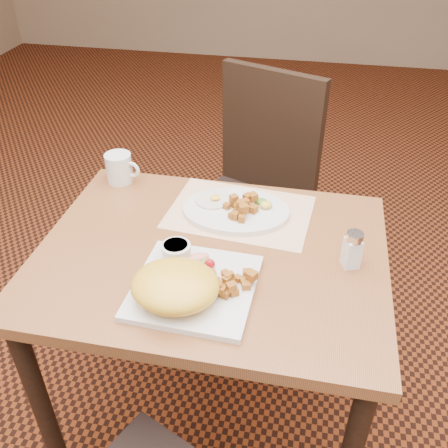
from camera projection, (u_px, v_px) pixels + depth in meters
ground at (214, 419)px, 1.73m from camera, size 8.00×8.00×0.00m
table at (211, 282)px, 1.36m from camera, size 0.90×0.70×0.75m
chair_far at (254, 186)px, 1.96m from camera, size 0.55×0.55×0.97m
placemat at (240, 212)px, 1.44m from camera, size 0.42×0.31×0.00m
plate_square at (194, 287)px, 1.17m from camera, size 0.29×0.29×0.02m
plate_oval at (236, 211)px, 1.42m from camera, size 0.32×0.24×0.02m
hollandaise_mound at (175, 286)px, 1.11m from camera, size 0.20×0.18×0.07m
ramekin at (176, 251)px, 1.23m from camera, size 0.07×0.07×0.04m
garnish_sq at (202, 260)px, 1.22m from camera, size 0.08×0.06×0.03m
fried_egg at (213, 199)px, 1.45m from camera, size 0.10×0.10×0.02m
garnish_ov at (264, 203)px, 1.43m from camera, size 0.06×0.06×0.02m
salt_shaker at (352, 249)px, 1.22m from camera, size 0.05×0.05×0.10m
coffee_mug at (120, 168)px, 1.55m from camera, size 0.11×0.08×0.09m
home_fries_sq at (229, 282)px, 1.15m from camera, size 0.13×0.11×0.04m
home_fries_ov at (242, 206)px, 1.40m from camera, size 0.10×0.11×0.04m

